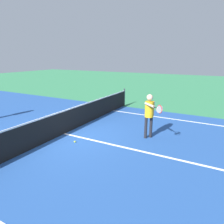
% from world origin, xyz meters
% --- Properties ---
extents(ground_plane, '(60.00, 60.00, 0.00)m').
position_xyz_m(ground_plane, '(0.00, 0.00, 0.00)').
color(ground_plane, '#337F51').
extents(court_surface_inbounds, '(10.62, 24.40, 0.00)m').
position_xyz_m(court_surface_inbounds, '(0.00, 0.00, 0.00)').
color(court_surface_inbounds, '#234C93').
rests_on(court_surface_inbounds, ground_plane).
extents(line_center_service, '(0.10, 6.40, 0.01)m').
position_xyz_m(line_center_service, '(0.00, -3.20, 0.00)').
color(line_center_service, white).
rests_on(line_center_service, ground_plane).
extents(net, '(11.18, 0.09, 1.07)m').
position_xyz_m(net, '(0.00, 0.00, 0.49)').
color(net, '#33383D').
rests_on(net, ground_plane).
extents(player_near, '(0.99, 0.86, 1.68)m').
position_xyz_m(player_near, '(1.21, -3.09, 1.05)').
color(player_near, black).
rests_on(player_near, ground_plane).
extents(tennis_ball_near_net, '(0.07, 0.07, 0.07)m').
position_xyz_m(tennis_ball_near_net, '(-0.49, -0.92, 0.03)').
color(tennis_ball_near_net, '#CCE033').
rests_on(tennis_ball_near_net, ground_plane).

